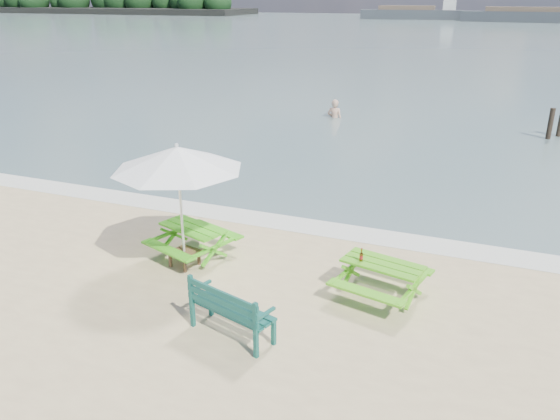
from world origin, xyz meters
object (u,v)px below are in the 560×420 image
at_px(picnic_table_left, 193,242).
at_px(swimmer, 334,120).
at_px(picnic_table_right, 381,280).
at_px(park_bench, 232,320).
at_px(beer_bottle, 361,257).
at_px(patio_umbrella, 177,158).
at_px(side_table, 185,258).

distance_m(picnic_table_left, swimmer, 14.89).
xyz_separation_m(picnic_table_left, picnic_table_right, (4.05, -0.18, -0.00)).
height_order(park_bench, beer_bottle, beer_bottle).
relative_size(picnic_table_left, patio_umbrella, 0.65).
bearing_deg(beer_bottle, side_table, -176.96).
bearing_deg(beer_bottle, picnic_table_left, 175.99).
distance_m(picnic_table_left, picnic_table_right, 4.05).
xyz_separation_m(patio_umbrella, beer_bottle, (3.62, 0.19, -1.53)).
bearing_deg(picnic_table_left, side_table, -84.37).
height_order(picnic_table_left, side_table, picnic_table_left).
bearing_deg(picnic_table_right, park_bench, -133.39).
height_order(park_bench, patio_umbrella, patio_umbrella).
bearing_deg(picnic_table_left, picnic_table_right, -2.54).
height_order(picnic_table_right, swimmer, swimmer).
xyz_separation_m(side_table, patio_umbrella, (0.00, 0.00, 2.13)).
bearing_deg(patio_umbrella, park_bench, -42.78).
height_order(picnic_table_right, side_table, picnic_table_right).
distance_m(picnic_table_left, side_table, 0.48).
distance_m(park_bench, swimmer, 17.44).
bearing_deg(side_table, picnic_table_right, 3.85).
distance_m(patio_umbrella, beer_bottle, 3.94).
height_order(beer_bottle, swimmer, beer_bottle).
bearing_deg(patio_umbrella, side_table, -90.00).
xyz_separation_m(beer_bottle, swimmer, (-4.86, 15.09, -0.89)).
xyz_separation_m(picnic_table_left, beer_bottle, (3.67, -0.26, 0.44)).
bearing_deg(picnic_table_right, swimmer, 109.25).
distance_m(picnic_table_right, swimmer, 15.91).
distance_m(picnic_table_right, patio_umbrella, 4.47).
distance_m(park_bench, patio_umbrella, 3.39).
relative_size(park_bench, patio_umbrella, 0.51).
height_order(patio_umbrella, beer_bottle, patio_umbrella).
bearing_deg(patio_umbrella, picnic_table_right, 3.85).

